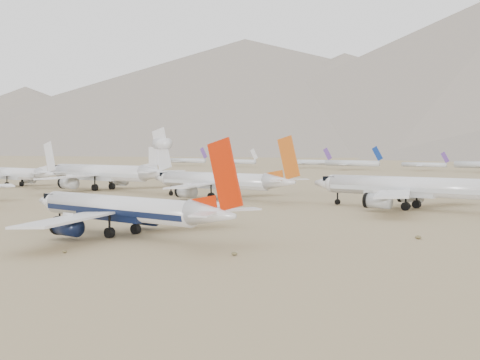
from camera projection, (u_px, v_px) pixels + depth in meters
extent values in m
plane|color=olive|center=(106.00, 240.00, 93.87)|extent=(7000.00, 7000.00, 0.00)
cylinder|color=silver|center=(117.00, 208.00, 98.68)|extent=(33.49, 3.96, 3.96)
cube|color=#0E1734|center=(117.00, 211.00, 98.70)|extent=(32.82, 4.02, 0.89)
sphere|color=silver|center=(56.00, 202.00, 109.00)|extent=(3.96, 3.96, 3.96)
cube|color=black|center=(54.00, 196.00, 109.31)|extent=(2.77, 2.57, 0.99)
cone|color=silver|center=(212.00, 214.00, 85.90)|extent=(8.37, 3.96, 3.96)
cube|color=silver|center=(66.00, 220.00, 87.89)|extent=(12.94, 20.38, 0.62)
cube|color=silver|center=(203.00, 214.00, 81.84)|extent=(5.32, 6.95, 0.24)
cylinder|color=#0E1734|center=(68.00, 227.00, 93.49)|extent=(4.65, 2.85, 2.85)
cube|color=silver|center=(178.00, 207.00, 106.35)|extent=(12.94, 20.38, 0.62)
cube|color=silver|center=(238.00, 209.00, 87.89)|extent=(5.32, 6.95, 0.24)
cylinder|color=#0E1734|center=(146.00, 217.00, 106.42)|extent=(4.65, 2.85, 2.85)
cube|color=red|center=(225.00, 174.00, 84.16)|extent=(6.35, 0.32, 10.46)
cylinder|color=black|center=(60.00, 224.00, 108.60)|extent=(1.19, 0.49, 1.19)
cylinder|color=black|center=(110.00, 233.00, 95.84)|extent=(1.66, 0.99, 1.66)
cylinder|color=black|center=(136.00, 229.00, 100.19)|extent=(1.66, 0.99, 1.66)
cylinder|color=silver|center=(405.00, 186.00, 141.53)|extent=(38.15, 4.64, 4.64)
cube|color=silver|center=(405.00, 189.00, 141.56)|extent=(37.39, 4.71, 1.04)
sphere|color=silver|center=(334.00, 184.00, 153.29)|extent=(4.64, 4.64, 4.64)
cube|color=black|center=(331.00, 178.00, 153.65)|extent=(3.25, 3.01, 1.16)
cube|color=silver|center=(393.00, 194.00, 129.19)|extent=(14.73, 23.22, 0.72)
cylinder|color=silver|center=(379.00, 201.00, 135.57)|extent=(5.30, 3.34, 3.34)
cube|color=silver|center=(438.00, 187.00, 150.32)|extent=(14.73, 23.22, 0.72)
cylinder|color=silver|center=(412.00, 196.00, 150.40)|extent=(5.30, 3.34, 3.34)
cylinder|color=black|center=(337.00, 202.00, 152.82)|extent=(1.39, 0.58, 1.39)
cylinder|color=black|center=(406.00, 206.00, 138.23)|extent=(1.95, 1.16, 1.95)
cylinder|color=black|center=(417.00, 204.00, 143.33)|extent=(1.95, 1.16, 1.95)
cylinder|color=silver|center=(214.00, 180.00, 171.46)|extent=(36.90, 4.51, 4.51)
cube|color=silver|center=(214.00, 182.00, 171.49)|extent=(36.17, 4.58, 1.01)
sphere|color=silver|center=(168.00, 178.00, 182.84)|extent=(4.51, 4.51, 4.51)
cube|color=black|center=(167.00, 174.00, 183.19)|extent=(3.16, 2.93, 1.13)
cone|color=silver|center=(280.00, 182.00, 157.38)|extent=(9.23, 4.51, 4.51)
cube|color=silver|center=(191.00, 186.00, 159.52)|extent=(14.25, 22.46, 0.70)
cube|color=silver|center=(277.00, 181.00, 152.89)|extent=(5.86, 7.66, 0.27)
cylinder|color=silver|center=(187.00, 192.00, 165.69)|extent=(5.13, 3.25, 3.25)
cube|color=silver|center=(250.00, 181.00, 179.97)|extent=(14.25, 22.46, 0.70)
cube|color=silver|center=(295.00, 179.00, 159.59)|extent=(5.86, 7.66, 0.27)
cylinder|color=silver|center=(229.00, 188.00, 180.05)|extent=(5.13, 3.25, 3.25)
cube|color=#C95814|center=(289.00, 158.00, 155.46)|extent=(6.99, 0.36, 11.52)
cylinder|color=black|center=(171.00, 193.00, 182.38)|extent=(1.35, 0.56, 1.35)
cylinder|color=black|center=(211.00, 196.00, 168.25)|extent=(1.89, 1.13, 1.89)
cylinder|color=black|center=(225.00, 195.00, 173.21)|extent=(1.89, 1.13, 1.89)
cylinder|color=silver|center=(100.00, 172.00, 206.92)|extent=(43.98, 5.27, 5.27)
cube|color=silver|center=(100.00, 174.00, 206.95)|extent=(43.10, 5.35, 1.18)
sphere|color=silver|center=(61.00, 171.00, 220.48)|extent=(5.27, 5.27, 5.27)
cube|color=black|center=(60.00, 167.00, 220.89)|extent=(3.69, 3.42, 1.32)
cone|color=silver|center=(155.00, 173.00, 190.13)|extent=(11.00, 5.27, 5.27)
cube|color=silver|center=(68.00, 177.00, 192.73)|extent=(16.99, 26.77, 0.82)
cube|color=silver|center=(148.00, 172.00, 184.80)|extent=(6.98, 9.13, 0.32)
cylinder|color=silver|center=(69.00, 183.00, 200.08)|extent=(6.11, 3.79, 3.79)
cube|color=silver|center=(140.00, 174.00, 217.02)|extent=(16.99, 26.77, 0.82)
cube|color=silver|center=(171.00, 171.00, 192.76)|extent=(6.98, 9.13, 0.32)
cylinder|color=silver|center=(120.00, 180.00, 217.11)|extent=(6.11, 3.79, 3.79)
cube|color=silver|center=(162.00, 149.00, 187.85)|extent=(8.34, 0.42, 13.74)
cylinder|color=silver|center=(162.00, 144.00, 187.58)|extent=(5.50, 3.41, 3.41)
cylinder|color=black|center=(64.00, 185.00, 219.94)|extent=(1.58, 0.66, 1.58)
cylinder|color=black|center=(95.00, 187.00, 203.15)|extent=(2.21, 1.32, 2.21)
cylinder|color=black|center=(112.00, 186.00, 208.94)|extent=(2.21, 1.32, 2.21)
cylinder|color=silver|center=(12.00, 173.00, 225.75)|extent=(35.02, 4.30, 4.30)
cube|color=silver|center=(12.00, 175.00, 225.78)|extent=(34.32, 4.37, 0.97)
cone|color=silver|center=(46.00, 174.00, 212.38)|extent=(8.76, 4.30, 4.30)
cube|color=silver|center=(38.00, 173.00, 208.12)|extent=(5.56, 7.27, 0.26)
cube|color=silver|center=(45.00, 174.00, 233.83)|extent=(13.53, 21.32, 0.66)
cube|color=silver|center=(58.00, 172.00, 214.49)|extent=(5.56, 7.27, 0.26)
cylinder|color=silver|center=(30.00, 179.00, 233.91)|extent=(4.86, 3.10, 3.10)
cube|color=silver|center=(50.00, 157.00, 210.57)|extent=(6.64, 0.34, 10.94)
cylinder|color=black|center=(7.00, 185.00, 222.69)|extent=(1.81, 1.08, 1.81)
cylinder|color=black|center=(22.00, 184.00, 227.43)|extent=(1.81, 1.08, 1.81)
cylinder|color=silver|center=(187.00, 161.00, 497.37)|extent=(38.42, 3.80, 3.80)
cube|color=#5D378F|center=(204.00, 153.00, 485.89)|extent=(7.65, 0.38, 9.64)
cube|color=silver|center=(179.00, 161.00, 489.59)|extent=(10.12, 17.69, 0.38)
cube|color=silver|center=(195.00, 161.00, 505.21)|extent=(10.12, 17.69, 0.38)
cylinder|color=silver|center=(237.00, 162.00, 464.99)|extent=(35.09, 3.47, 3.47)
cube|color=silver|center=(254.00, 154.00, 454.51)|extent=(6.99, 0.35, 8.80)
cube|color=silver|center=(230.00, 163.00, 457.89)|extent=(9.24, 16.15, 0.35)
cube|color=silver|center=(244.00, 162.00, 472.15)|extent=(9.24, 16.15, 0.35)
cylinder|color=silver|center=(307.00, 162.00, 443.06)|extent=(37.11, 3.67, 3.67)
cube|color=#5D378F|center=(328.00, 154.00, 431.97)|extent=(7.39, 0.37, 9.31)
cube|color=silver|center=(300.00, 163.00, 435.54)|extent=(9.78, 17.08, 0.37)
cube|color=silver|center=(314.00, 163.00, 450.63)|extent=(9.78, 17.08, 0.37)
cylinder|color=silver|center=(352.00, 163.00, 405.70)|extent=(39.65, 3.92, 3.92)
cube|color=navy|center=(377.00, 154.00, 393.85)|extent=(7.90, 0.39, 9.95)
cube|color=silver|center=(344.00, 164.00, 397.67)|extent=(10.45, 18.25, 0.39)
cube|color=silver|center=(359.00, 164.00, 413.79)|extent=(10.45, 18.25, 0.39)
cylinder|color=silver|center=(424.00, 165.00, 387.25)|extent=(29.17, 2.88, 2.88)
cube|color=#5D378F|center=(445.00, 157.00, 378.53)|extent=(5.81, 0.29, 7.32)
cube|color=silver|center=(419.00, 166.00, 381.34)|extent=(7.68, 13.43, 0.29)
cube|color=silver|center=(428.00, 165.00, 393.20)|extent=(7.68, 13.43, 0.29)
cone|color=slate|center=(26.00, 119.00, 2969.10)|extent=(2048.00, 2048.00, 320.00)
cone|color=slate|center=(99.00, 120.00, 2452.63)|extent=(1456.00, 1456.00, 260.00)
cone|color=slate|center=(245.00, 96.00, 2235.58)|extent=(3024.00, 3024.00, 420.00)
cone|color=slate|center=(344.00, 103.00, 1804.73)|extent=(1800.00, 1800.00, 300.00)
cone|color=slate|center=(74.00, 134.00, 1879.73)|extent=(1080.00, 1080.00, 120.00)
cone|color=slate|center=(287.00, 134.00, 1387.09)|extent=(855.00, 855.00, 95.00)
ellipsoid|color=brown|center=(66.00, 216.00, 123.91)|extent=(0.98, 0.98, 0.54)
ellipsoid|color=brown|center=(234.00, 254.00, 80.07)|extent=(0.84, 0.84, 0.46)
ellipsoid|color=brown|center=(418.00, 237.00, 94.64)|extent=(0.98, 0.98, 0.54)
ellipsoid|color=brown|center=(65.00, 252.00, 82.05)|extent=(0.63, 0.63, 0.35)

